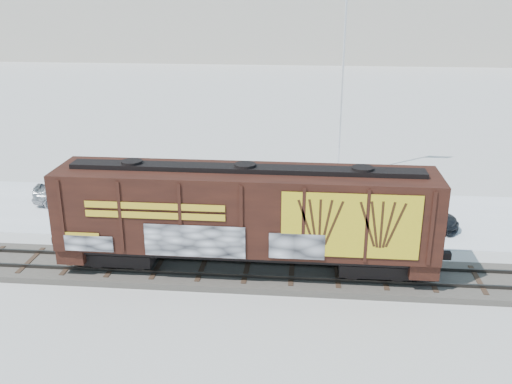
# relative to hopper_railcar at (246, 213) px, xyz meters

# --- Properties ---
(ground) EXTENTS (500.00, 500.00, 0.00)m
(ground) POSITION_rel_hopper_railcar_xyz_m (0.03, 0.01, -3.00)
(ground) COLOR white
(ground) RESTS_ON ground
(rail_track) EXTENTS (50.00, 3.40, 0.43)m
(rail_track) POSITION_rel_hopper_railcar_xyz_m (0.03, 0.01, -2.86)
(rail_track) COLOR #59544C
(rail_track) RESTS_ON ground
(parking_strip) EXTENTS (40.00, 8.00, 0.03)m
(parking_strip) POSITION_rel_hopper_railcar_xyz_m (0.03, 7.51, -2.99)
(parking_strip) COLOR white
(parking_strip) RESTS_ON ground
(hopper_railcar) EXTENTS (16.14, 3.06, 4.65)m
(hopper_railcar) POSITION_rel_hopper_railcar_xyz_m (0.00, 0.00, 0.00)
(hopper_railcar) COLOR black
(hopper_railcar) RESTS_ON rail_track
(flagpole) EXTENTS (2.30, 0.90, 13.41)m
(flagpole) POSITION_rel_hopper_railcar_xyz_m (4.75, 14.84, 2.10)
(flagpole) COLOR silver
(flagpole) RESTS_ON ground
(car_silver) EXTENTS (4.82, 2.43, 1.57)m
(car_silver) POSITION_rel_hopper_railcar_xyz_m (-11.07, 7.92, -2.19)
(car_silver) COLOR #ADB0B5
(car_silver) RESTS_ON parking_strip
(car_white) EXTENTS (4.72, 2.19, 1.50)m
(car_white) POSITION_rel_hopper_railcar_xyz_m (4.68, 7.46, -2.22)
(car_white) COLOR silver
(car_white) RESTS_ON parking_strip
(car_dark) EXTENTS (5.04, 3.25, 1.36)m
(car_dark) POSITION_rel_hopper_railcar_xyz_m (8.31, 6.37, -2.29)
(car_dark) COLOR black
(car_dark) RESTS_ON parking_strip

